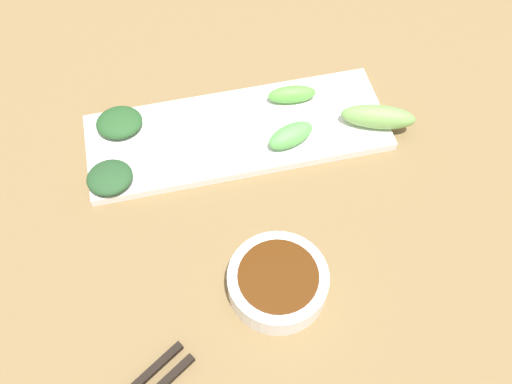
{
  "coord_description": "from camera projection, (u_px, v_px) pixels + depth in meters",
  "views": [
    {
      "loc": [
        -0.38,
        0.1,
        0.62
      ],
      "look_at": [
        -0.03,
        0.01,
        0.05
      ],
      "focal_mm": 40.86,
      "sensor_mm": 36.0,
      "label": 1
    }
  ],
  "objects": [
    {
      "name": "serving_plate",
      "position": [
        238.0,
        133.0,
        0.76
      ],
      "size": [
        0.14,
        0.39,
        0.01
      ],
      "primitive_type": "cube",
      "color": "white",
      "rests_on": "tabletop"
    },
    {
      "name": "broccoli_leafy_4",
      "position": [
        119.0,
        122.0,
        0.75
      ],
      "size": [
        0.05,
        0.06,
        0.02
      ],
      "primitive_type": "ellipsoid",
      "rotation": [
        0.0,
        0.0,
        -0.0
      ],
      "color": "#275427",
      "rests_on": "serving_plate"
    },
    {
      "name": "tabletop",
      "position": [
        262.0,
        190.0,
        0.73
      ],
      "size": [
        2.1,
        2.1,
        0.02
      ],
      "primitive_type": "cube",
      "color": "olive",
      "rests_on": "ground"
    },
    {
      "name": "sauce_bowl",
      "position": [
        278.0,
        281.0,
        0.63
      ],
      "size": [
        0.11,
        0.11,
        0.03
      ],
      "color": "white",
      "rests_on": "tabletop"
    },
    {
      "name": "broccoli_stalk_1",
      "position": [
        291.0,
        135.0,
        0.73
      ],
      "size": [
        0.05,
        0.07,
        0.03
      ],
      "primitive_type": "ellipsoid",
      "rotation": [
        0.0,
        0.0,
        0.31
      ],
      "color": "#5DB554",
      "rests_on": "serving_plate"
    },
    {
      "name": "broccoli_leafy_3",
      "position": [
        110.0,
        178.0,
        0.7
      ],
      "size": [
        0.06,
        0.06,
        0.02
      ],
      "primitive_type": "ellipsoid",
      "rotation": [
        0.0,
        0.0,
        0.12
      ],
      "color": "#264D28",
      "rests_on": "serving_plate"
    },
    {
      "name": "broccoli_stalk_2",
      "position": [
        378.0,
        117.0,
        0.74
      ],
      "size": [
        0.06,
        0.1,
        0.03
      ],
      "primitive_type": "ellipsoid",
      "rotation": [
        0.0,
        0.0,
        -0.34
      ],
      "color": "#77AC54",
      "rests_on": "serving_plate"
    },
    {
      "name": "broccoli_stalk_0",
      "position": [
        292.0,
        94.0,
        0.77
      ],
      "size": [
        0.03,
        0.07,
        0.02
      ],
      "primitive_type": "ellipsoid",
      "rotation": [
        0.0,
        0.0,
        -0.11
      ],
      "color": "#5EB044",
      "rests_on": "serving_plate"
    }
  ]
}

